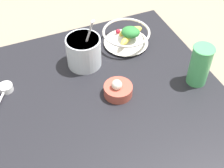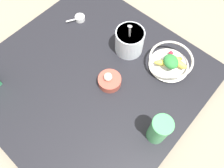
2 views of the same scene
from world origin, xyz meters
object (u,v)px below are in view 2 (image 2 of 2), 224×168
(fruit_bowl, at_px, (170,62))
(garlic_bowl, at_px, (109,81))
(yogurt_tub, at_px, (129,40))
(drinking_cup, at_px, (159,130))

(fruit_bowl, bearing_deg, garlic_bowl, 149.35)
(fruit_bowl, bearing_deg, yogurt_tub, 103.28)
(yogurt_tub, distance_m, drinking_cup, 0.43)
(drinking_cup, xyz_separation_m, garlic_bowl, (0.05, 0.29, -0.06))
(yogurt_tub, bearing_deg, garlic_bowl, -164.45)
(fruit_bowl, relative_size, yogurt_tub, 0.87)
(yogurt_tub, xyz_separation_m, drinking_cup, (-0.25, -0.35, 0.02))
(fruit_bowl, distance_m, drinking_cup, 0.33)
(fruit_bowl, xyz_separation_m, drinking_cup, (-0.30, -0.15, 0.04))
(fruit_bowl, height_order, drinking_cup, drinking_cup)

